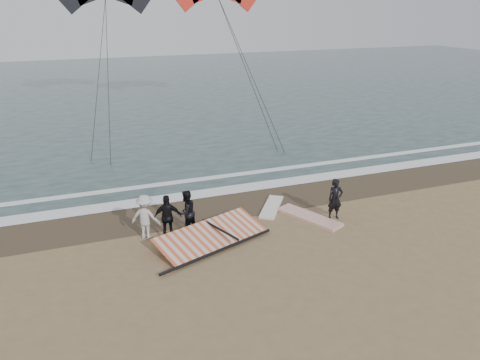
% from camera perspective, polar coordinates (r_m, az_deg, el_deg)
% --- Properties ---
extents(ground, '(120.00, 120.00, 0.00)m').
position_cam_1_polar(ground, '(15.40, 6.71, -8.97)').
color(ground, '#8C704C').
rests_on(ground, ground).
extents(sea, '(120.00, 54.00, 0.02)m').
position_cam_1_polar(sea, '(45.87, -12.58, 10.86)').
color(sea, '#233838').
rests_on(sea, ground).
extents(wet_sand, '(120.00, 2.80, 0.01)m').
position_cam_1_polar(wet_sand, '(19.06, 0.59, -2.68)').
color(wet_sand, '#4C3D2B').
rests_on(wet_sand, ground).
extents(foam_near, '(120.00, 0.90, 0.01)m').
position_cam_1_polar(foam_near, '(20.26, -0.83, -1.14)').
color(foam_near, white).
rests_on(foam_near, sea).
extents(foam_far, '(120.00, 0.45, 0.01)m').
position_cam_1_polar(foam_far, '(21.76, -2.35, 0.44)').
color(foam_far, white).
rests_on(foam_far, sea).
extents(man_main, '(0.61, 0.44, 1.56)m').
position_cam_1_polar(man_main, '(17.72, 11.53, -2.28)').
color(man_main, black).
rests_on(man_main, ground).
extents(board_white, '(1.75, 2.68, 0.10)m').
position_cam_1_polar(board_white, '(17.84, 8.43, -4.48)').
color(board_white, white).
rests_on(board_white, ground).
extents(board_cream, '(1.72, 2.11, 0.09)m').
position_cam_1_polar(board_cream, '(18.55, 3.88, -3.29)').
color(board_cream, white).
rests_on(board_cream, ground).
extents(trio_cluster, '(2.47, 1.10, 1.59)m').
position_cam_1_polar(trio_cluster, '(16.26, -9.19, -4.27)').
color(trio_cluster, black).
rests_on(trio_cluster, ground).
extents(sail_rig, '(4.22, 2.93, 0.50)m').
position_cam_1_polar(sail_rig, '(16.00, -3.85, -6.84)').
color(sail_rig, black).
rests_on(sail_rig, ground).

